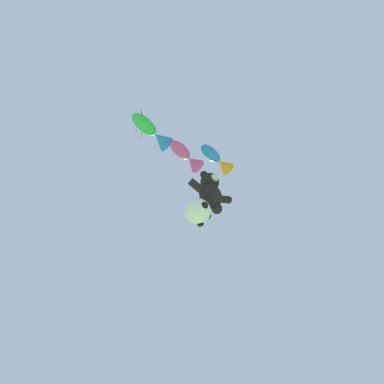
# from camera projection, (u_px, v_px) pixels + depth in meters

# --- Properties ---
(teddy_bear_kite) EXTENTS (2.32, 1.02, 2.36)m
(teddy_bear_kite) POSITION_uv_depth(u_px,v_px,m) (210.00, 192.00, 13.54)
(teddy_bear_kite) COLOR black
(soccer_ball_kite) EXTENTS (1.18, 1.17, 1.08)m
(soccer_ball_kite) POSITION_uv_depth(u_px,v_px,m) (198.00, 211.00, 12.15)
(soccer_ball_kite) COLOR white
(fish_kite_cobalt) EXTENTS (2.41, 1.28, 0.86)m
(fish_kite_cobalt) POSITION_uv_depth(u_px,v_px,m) (217.00, 159.00, 17.38)
(fish_kite_cobalt) COLOR blue
(fish_kite_magenta) EXTENTS (2.27, 1.35, 0.85)m
(fish_kite_magenta) POSITION_uv_depth(u_px,v_px,m) (187.00, 156.00, 15.98)
(fish_kite_magenta) COLOR #E53F9E
(fish_kite_emerald) EXTENTS (2.48, 1.42, 0.91)m
(fish_kite_emerald) POSITION_uv_depth(u_px,v_px,m) (153.00, 132.00, 15.32)
(fish_kite_emerald) COLOR green
(diamond_kite) EXTENTS (0.73, 0.94, 2.61)m
(diamond_kite) POSITION_uv_depth(u_px,v_px,m) (142.00, 121.00, 15.99)
(diamond_kite) COLOR #E53F9E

